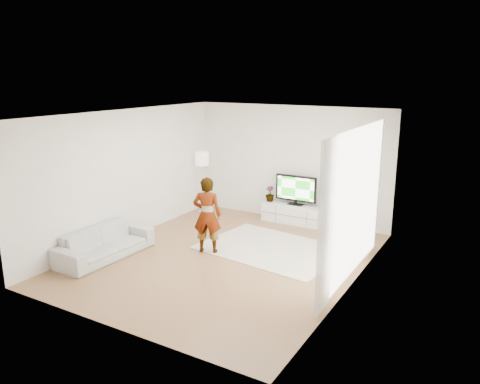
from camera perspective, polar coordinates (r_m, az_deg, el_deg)
The scene contains 17 objects.
floor at distance 9.27m, azimuth -1.82°, elevation -8.06°, with size 6.00×6.00×0.00m, color #986C44.
ceiling at distance 8.61m, azimuth -1.96°, elevation 9.45°, with size 6.00×6.00×0.00m, color white.
wall_left at distance 10.36m, azimuth -13.70°, elevation 2.02°, with size 0.02×6.00×2.80m, color white.
wall_right at distance 7.84m, azimuth 13.79°, elevation -1.84°, with size 0.02×6.00×2.80m, color white.
wall_back at distance 11.43m, azimuth 6.14°, elevation 3.47°, with size 5.00×0.02×2.80m, color white.
wall_front at distance 6.60m, azimuth -15.91°, elevation -5.03°, with size 5.00×0.02×2.80m, color white.
window at distance 8.11m, azimuth 14.29°, elevation -0.97°, with size 0.01×2.60×2.50m, color white.
curtain_near at distance 6.97m, azimuth 10.59°, elevation -4.11°, with size 0.04×0.70×2.60m, color white.
curtain_far at distance 9.38m, azimuth 16.02°, elevation 0.31°, with size 0.04×0.70×2.60m, color white.
media_console at distance 11.40m, azimuth 6.68°, elevation -2.66°, with size 1.60×0.45×0.45m.
television at distance 11.26m, azimuth 6.83°, elevation 0.37°, with size 1.03×0.20×0.72m.
game_console at distance 11.06m, azimuth 10.05°, elevation -1.53°, with size 0.07×0.16×0.21m.
potted_plant at distance 11.57m, azimuth 3.66°, elevation -0.21°, with size 0.21×0.21×0.38m, color #3F7238.
rug at distance 9.77m, azimuth 3.85°, elevation -6.87°, with size 2.79×2.01×0.01m, color beige.
player at distance 9.34m, azimuth -4.03°, elevation -2.81°, with size 0.56×0.37×1.54m, color #334772.
sofa at distance 9.59m, azimuth -16.13°, elevation -6.00°, with size 2.00×0.78×0.58m, color #ADADA8.
floor_lamp at distance 12.01m, azimuth -4.68°, elevation 3.77°, with size 0.35×0.35×1.59m.
Camera 1 is at (4.57, -7.26, 3.51)m, focal length 35.00 mm.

